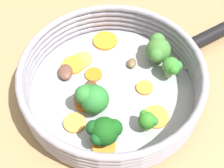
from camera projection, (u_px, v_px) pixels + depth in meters
ground_plane at (112, 92)px, 0.56m from camera, size 4.00×4.00×0.00m
skillet at (112, 90)px, 0.56m from camera, size 0.30×0.30×0.01m
skillet_rim_wall at (112, 79)px, 0.53m from camera, size 0.31×0.31×0.06m
skillet_handle at (223, 29)px, 0.62m from camera, size 0.16×0.19×0.03m
skillet_rivet_left at (186, 68)px, 0.58m from camera, size 0.01×0.01×0.01m
skillet_rivet_right at (164, 44)px, 0.61m from camera, size 0.01×0.01×0.01m
carrot_slice_0 at (104, 147)px, 0.49m from camera, size 0.04×0.04×0.00m
carrot_slice_1 at (82, 60)px, 0.59m from camera, size 0.06×0.06×0.00m
carrot_slice_2 at (144, 88)px, 0.55m from camera, size 0.04×0.04×0.00m
carrot_slice_3 at (156, 117)px, 0.52m from camera, size 0.06×0.06×0.00m
carrot_slice_4 at (73, 65)px, 0.58m from camera, size 0.06×0.06×0.00m
carrot_slice_5 at (75, 123)px, 0.51m from camera, size 0.05×0.05×0.01m
carrot_slice_6 at (94, 75)px, 0.57m from camera, size 0.04×0.04×0.00m
carrot_slice_7 at (85, 103)px, 0.54m from camera, size 0.05×0.05×0.00m
carrot_slice_8 at (105, 41)px, 0.62m from camera, size 0.05×0.05×0.01m
broccoli_floret_0 at (92, 98)px, 0.51m from camera, size 0.05×0.06×0.06m
broccoli_floret_1 at (104, 131)px, 0.47m from camera, size 0.05×0.06×0.05m
broccoli_floret_2 at (158, 49)px, 0.57m from camera, size 0.06×0.05×0.05m
broccoli_floret_3 at (147, 121)px, 0.49m from camera, size 0.03×0.03×0.04m
broccoli_floret_4 at (172, 67)px, 0.55m from camera, size 0.04×0.04×0.04m
mushroom_piece_0 at (132, 63)px, 0.58m from camera, size 0.02×0.02×0.01m
mushroom_piece_1 at (91, 88)px, 0.55m from camera, size 0.04×0.03×0.01m
mushroom_piece_2 at (81, 99)px, 0.53m from camera, size 0.04×0.04×0.01m
mushroom_piece_3 at (65, 72)px, 0.57m from camera, size 0.04×0.03×0.01m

